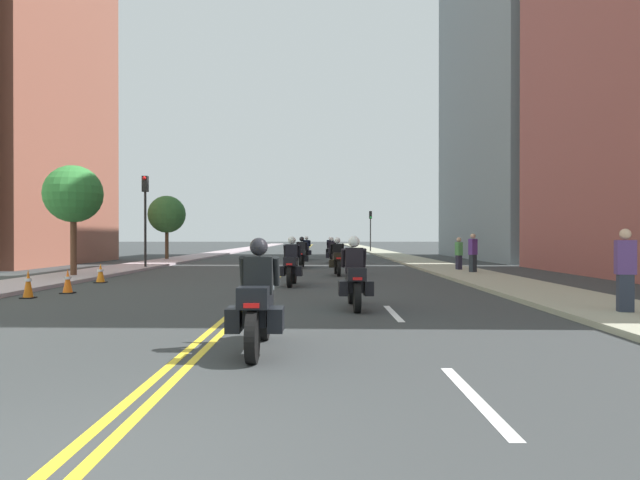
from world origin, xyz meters
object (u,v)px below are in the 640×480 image
(motorcycle_1, at_px, (357,280))
(pedestrian_2, at_px, (461,254))
(motorcycle_6, at_px, (309,250))
(street_tree_1, at_px, (76,195))
(traffic_cone_1, at_px, (71,281))
(traffic_cone_0, at_px, (31,284))
(motorcycle_5, at_px, (334,253))
(motorcycle_7, at_px, (333,249))
(motorcycle_3, at_px, (340,260))
(traffic_light_far, at_px, (373,224))
(motorcycle_2, at_px, (294,266))
(pedestrian_1, at_px, (476,253))
(street_tree_0, at_px, (169,215))
(motorcycle_0, at_px, (261,306))
(traffic_cone_2, at_px, (103,273))
(pedestrian_0, at_px, (628,272))
(traffic_light_near, at_px, (148,205))
(motorcycle_4, at_px, (304,255))

(motorcycle_1, height_order, pedestrian_2, motorcycle_1)
(motorcycle_6, bearing_deg, street_tree_1, -114.08)
(traffic_cone_1, bearing_deg, traffic_cone_0, -111.21)
(motorcycle_5, xyz_separation_m, traffic_cone_0, (-8.50, -19.14, -0.26))
(motorcycle_7, relative_size, pedestrian_2, 1.36)
(motorcycle_3, relative_size, motorcycle_7, 0.98)
(motorcycle_5, distance_m, traffic_light_far, 23.46)
(motorcycle_2, relative_size, pedestrian_1, 1.25)
(motorcycle_5, xyz_separation_m, street_tree_0, (-11.32, 3.58, 2.54))
(motorcycle_6, bearing_deg, pedestrian_1, -60.70)
(motorcycle_0, xyz_separation_m, traffic_cone_2, (-6.94, 11.47, -0.31))
(motorcycle_7, xyz_separation_m, traffic_light_far, (4.47, 12.28, 2.34))
(motorcycle_0, bearing_deg, motorcycle_7, 86.96)
(motorcycle_1, bearing_deg, motorcycle_0, -111.10)
(pedestrian_0, xyz_separation_m, pedestrian_1, (0.42, 12.24, -0.01))
(pedestrian_1, bearing_deg, pedestrian_0, -128.00)
(motorcycle_0, relative_size, motorcycle_1, 1.02)
(motorcycle_5, relative_size, traffic_light_near, 0.47)
(motorcycle_3, bearing_deg, traffic_light_far, 79.54)
(traffic_cone_2, xyz_separation_m, traffic_light_near, (-1.07, 8.14, 2.93))
(traffic_cone_1, height_order, traffic_cone_2, traffic_cone_1)
(traffic_light_near, bearing_deg, traffic_cone_0, -85.09)
(motorcycle_2, distance_m, motorcycle_5, 15.62)
(motorcycle_5, distance_m, pedestrian_2, 10.24)
(motorcycle_0, height_order, traffic_light_far, traffic_light_far)
(traffic_light_near, height_order, traffic_light_far, traffic_light_near)
(motorcycle_0, distance_m, traffic_light_far, 49.13)
(pedestrian_0, bearing_deg, traffic_cone_2, -19.35)
(motorcycle_2, height_order, traffic_cone_2, motorcycle_2)
(motorcycle_6, xyz_separation_m, traffic_light_near, (-7.90, -11.27, 2.60))
(motorcycle_1, xyz_separation_m, traffic_light_near, (-9.66, 15.03, 2.62))
(pedestrian_1, distance_m, street_tree_0, 22.21)
(motorcycle_0, xyz_separation_m, pedestrian_0, (7.05, 3.25, 0.28))
(street_tree_1, bearing_deg, pedestrian_2, 12.61)
(traffic_light_near, relative_size, street_tree_1, 1.06)
(motorcycle_7, distance_m, traffic_light_far, 13.27)
(pedestrian_2, bearing_deg, motorcycle_0, 143.14)
(traffic_cone_1, height_order, traffic_light_far, traffic_light_far)
(motorcycle_4, bearing_deg, traffic_light_far, 79.36)
(pedestrian_2, bearing_deg, traffic_light_far, -11.79)
(motorcycle_4, height_order, traffic_cone_2, motorcycle_4)
(motorcycle_2, relative_size, motorcycle_6, 1.00)
(motorcycle_1, bearing_deg, motorcycle_6, 92.62)
(motorcycle_5, relative_size, motorcycle_6, 1.01)
(motorcycle_1, height_order, motorcycle_3, motorcycle_1)
(motorcycle_6, height_order, traffic_cone_2, motorcycle_6)
(motorcycle_7, bearing_deg, pedestrian_2, -76.16)
(motorcycle_1, bearing_deg, pedestrian_1, 60.75)
(traffic_cone_2, bearing_deg, motorcycle_7, 70.85)
(traffic_light_far, distance_m, pedestrian_1, 33.29)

